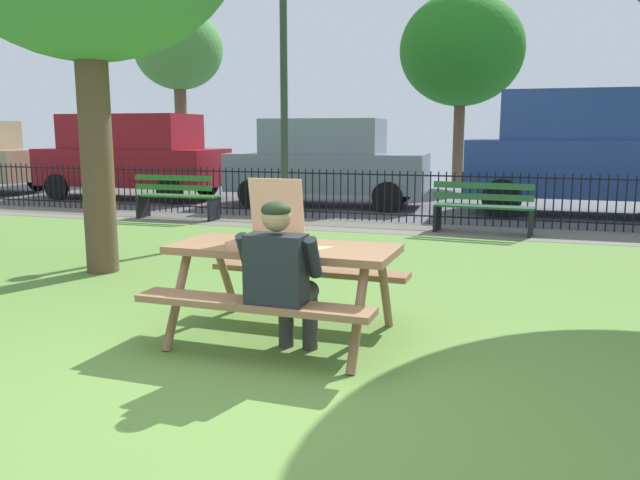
{
  "coord_description": "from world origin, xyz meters",
  "views": [
    {
      "loc": [
        1.63,
        -3.49,
        1.67
      ],
      "look_at": [
        -0.02,
        1.62,
        0.75
      ],
      "focal_mm": 35.73,
      "sensor_mm": 36.0,
      "label": 1
    }
  ],
  "objects_px": {
    "far_tree_left": "(179,51)",
    "far_tree_midleft": "(462,50)",
    "pizza_box_open": "(270,229)",
    "parked_car_right": "(589,150)",
    "parked_car_center": "(327,161)",
    "pizza_slice_on_table": "(312,247)",
    "adult_at_table": "(282,274)",
    "park_bench_center": "(483,208)",
    "lamp_post_walkway": "(284,72)",
    "parked_car_left": "(132,155)",
    "picnic_table_foreground": "(284,266)",
    "park_bench_left": "(177,198)"
  },
  "relations": [
    {
      "from": "far_tree_left",
      "to": "far_tree_midleft",
      "type": "distance_m",
      "value": 9.84
    },
    {
      "from": "pizza_box_open",
      "to": "parked_car_right",
      "type": "height_order",
      "value": "parked_car_right"
    },
    {
      "from": "pizza_box_open",
      "to": "parked_car_center",
      "type": "distance_m",
      "value": 9.37
    },
    {
      "from": "pizza_slice_on_table",
      "to": "adult_at_table",
      "type": "bearing_deg",
      "value": -99.2
    },
    {
      "from": "adult_at_table",
      "to": "park_bench_center",
      "type": "distance_m",
      "value": 6.63
    },
    {
      "from": "park_bench_center",
      "to": "lamp_post_walkway",
      "type": "distance_m",
      "value": 3.95
    },
    {
      "from": "pizza_box_open",
      "to": "adult_at_table",
      "type": "relative_size",
      "value": 0.45
    },
    {
      "from": "lamp_post_walkway",
      "to": "parked_car_left",
      "type": "xyz_separation_m",
      "value": [
        -5.56,
        3.86,
        -1.52
      ]
    },
    {
      "from": "lamp_post_walkway",
      "to": "parked_car_right",
      "type": "bearing_deg",
      "value": 37.73
    },
    {
      "from": "picnic_table_foreground",
      "to": "park_bench_left",
      "type": "distance_m",
      "value": 7.55
    },
    {
      "from": "pizza_box_open",
      "to": "park_bench_center",
      "type": "height_order",
      "value": "pizza_box_open"
    },
    {
      "from": "park_bench_center",
      "to": "parked_car_left",
      "type": "bearing_deg",
      "value": 160.75
    },
    {
      "from": "pizza_box_open",
      "to": "lamp_post_walkway",
      "type": "bearing_deg",
      "value": 109.76
    },
    {
      "from": "adult_at_table",
      "to": "far_tree_left",
      "type": "height_order",
      "value": "far_tree_left"
    },
    {
      "from": "parked_car_center",
      "to": "parked_car_right",
      "type": "relative_size",
      "value": 0.95
    },
    {
      "from": "parked_car_left",
      "to": "pizza_slice_on_table",
      "type": "bearing_deg",
      "value": -49.47
    },
    {
      "from": "pizza_box_open",
      "to": "parked_car_left",
      "type": "height_order",
      "value": "parked_car_left"
    },
    {
      "from": "parked_car_right",
      "to": "far_tree_left",
      "type": "relative_size",
      "value": 0.79
    },
    {
      "from": "pizza_slice_on_table",
      "to": "lamp_post_walkway",
      "type": "xyz_separation_m",
      "value": [
        -2.25,
        5.28,
        1.84
      ]
    },
    {
      "from": "pizza_box_open",
      "to": "park_bench_left",
      "type": "relative_size",
      "value": 0.33
    },
    {
      "from": "pizza_box_open",
      "to": "far_tree_left",
      "type": "distance_m",
      "value": 19.12
    },
    {
      "from": "park_bench_center",
      "to": "parked_car_left",
      "type": "height_order",
      "value": "parked_car_left"
    },
    {
      "from": "pizza_box_open",
      "to": "pizza_slice_on_table",
      "type": "bearing_deg",
      "value": -9.78
    },
    {
      "from": "adult_at_table",
      "to": "parked_car_right",
      "type": "distance_m",
      "value": 10.02
    },
    {
      "from": "far_tree_midleft",
      "to": "parked_car_left",
      "type": "bearing_deg",
      "value": -136.82
    },
    {
      "from": "park_bench_center",
      "to": "pizza_slice_on_table",
      "type": "bearing_deg",
      "value": -98.62
    },
    {
      "from": "pizza_box_open",
      "to": "adult_at_table",
      "type": "bearing_deg",
      "value": -59.88
    },
    {
      "from": "park_bench_center",
      "to": "far_tree_left",
      "type": "relative_size",
      "value": 0.28
    },
    {
      "from": "pizza_box_open",
      "to": "pizza_slice_on_table",
      "type": "relative_size",
      "value": 1.95
    },
    {
      "from": "park_bench_left",
      "to": "parked_car_center",
      "type": "height_order",
      "value": "parked_car_center"
    },
    {
      "from": "parked_car_left",
      "to": "parked_car_center",
      "type": "xyz_separation_m",
      "value": [
        5.09,
        -0.0,
        -0.09
      ]
    },
    {
      "from": "lamp_post_walkway",
      "to": "parked_car_left",
      "type": "height_order",
      "value": "lamp_post_walkway"
    },
    {
      "from": "picnic_table_foreground",
      "to": "pizza_slice_on_table",
      "type": "distance_m",
      "value": 0.31
    },
    {
      "from": "picnic_table_foreground",
      "to": "adult_at_table",
      "type": "relative_size",
      "value": 1.54
    },
    {
      "from": "pizza_box_open",
      "to": "far_tree_midleft",
      "type": "relative_size",
      "value": 0.09
    },
    {
      "from": "picnic_table_foreground",
      "to": "parked_car_center",
      "type": "xyz_separation_m",
      "value": [
        -2.47,
        9.09,
        0.41
      ]
    },
    {
      "from": "pizza_box_open",
      "to": "lamp_post_walkway",
      "type": "height_order",
      "value": "lamp_post_walkway"
    },
    {
      "from": "picnic_table_foreground",
      "to": "lamp_post_walkway",
      "type": "height_order",
      "value": "lamp_post_walkway"
    },
    {
      "from": "far_tree_left",
      "to": "far_tree_midleft",
      "type": "height_order",
      "value": "far_tree_left"
    },
    {
      "from": "park_bench_left",
      "to": "parked_car_right",
      "type": "xyz_separation_m",
      "value": [
        7.52,
        3.05,
        0.89
      ]
    },
    {
      "from": "picnic_table_foreground",
      "to": "adult_at_table",
      "type": "bearing_deg",
      "value": -70.47
    },
    {
      "from": "picnic_table_foreground",
      "to": "pizza_slice_on_table",
      "type": "bearing_deg",
      "value": -9.41
    },
    {
      "from": "park_bench_left",
      "to": "parked_car_right",
      "type": "bearing_deg",
      "value": 22.08
    },
    {
      "from": "park_bench_left",
      "to": "lamp_post_walkway",
      "type": "distance_m",
      "value": 3.45
    },
    {
      "from": "parked_car_center",
      "to": "far_tree_midleft",
      "type": "distance_m",
      "value": 7.84
    },
    {
      "from": "parked_car_right",
      "to": "park_bench_left",
      "type": "bearing_deg",
      "value": -157.92
    },
    {
      "from": "far_tree_left",
      "to": "park_bench_left",
      "type": "bearing_deg",
      "value": -60.64
    },
    {
      "from": "park_bench_left",
      "to": "park_bench_center",
      "type": "xyz_separation_m",
      "value": [
        5.7,
        0.0,
        0.0
      ]
    },
    {
      "from": "adult_at_table",
      "to": "parked_car_center",
      "type": "xyz_separation_m",
      "value": [
        -2.65,
        9.6,
        0.35
      ]
    },
    {
      "from": "pizza_box_open",
      "to": "far_tree_midleft",
      "type": "height_order",
      "value": "far_tree_midleft"
    }
  ]
}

